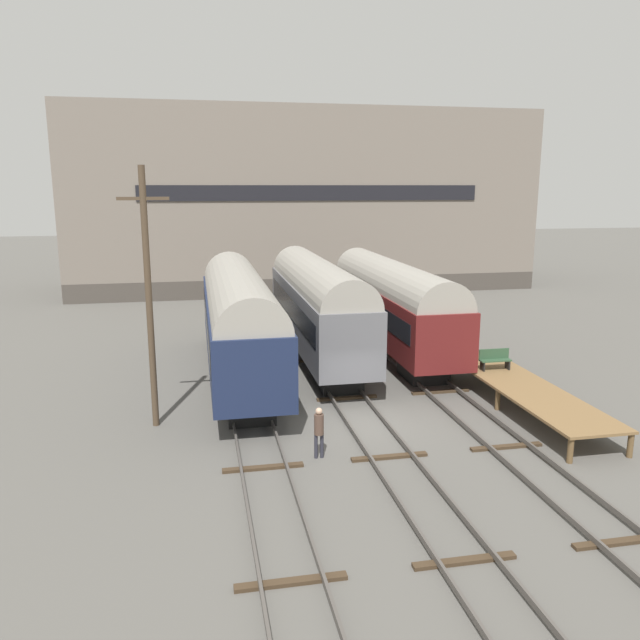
% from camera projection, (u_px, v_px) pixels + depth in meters
% --- Properties ---
extents(ground_plane, '(200.00, 200.00, 0.00)m').
position_uv_depth(ground_plane, '(366.00, 425.00, 23.61)').
color(ground_plane, '#56544F').
extents(track_left, '(2.60, 60.00, 0.26)m').
position_uv_depth(track_left, '(254.00, 430.00, 22.78)').
color(track_left, '#4C4742').
rests_on(track_left, ground).
extents(track_middle, '(2.60, 60.00, 0.26)m').
position_uv_depth(track_middle, '(366.00, 421.00, 23.58)').
color(track_middle, '#4C4742').
rests_on(track_middle, ground).
extents(track_right, '(2.60, 60.00, 0.26)m').
position_uv_depth(track_right, '(470.00, 414.00, 24.38)').
color(track_right, '#4C4742').
rests_on(track_right, ground).
extents(train_car_grey, '(2.85, 15.12, 5.23)m').
position_uv_depth(train_car_grey, '(317.00, 302.00, 32.15)').
color(train_car_grey, black).
rests_on(train_car_grey, ground).
extents(train_car_navy, '(3.01, 15.85, 5.19)m').
position_uv_depth(train_car_navy, '(239.00, 317.00, 28.81)').
color(train_car_navy, black).
rests_on(train_car_navy, ground).
extents(train_car_maroon, '(2.90, 15.54, 4.96)m').
position_uv_depth(train_car_maroon, '(392.00, 301.00, 33.60)').
color(train_car_maroon, black).
rests_on(train_car_maroon, ground).
extents(station_platform, '(2.51, 10.43, 0.95)m').
position_uv_depth(station_platform, '(524.00, 387.00, 25.27)').
color(station_platform, brown).
rests_on(station_platform, ground).
extents(bench, '(1.40, 0.40, 0.91)m').
position_uv_depth(bench, '(495.00, 359.00, 27.38)').
color(bench, '#2D4C33').
rests_on(bench, station_platform).
extents(person_worker, '(0.32, 0.32, 1.75)m').
position_uv_depth(person_worker, '(319.00, 428.00, 20.55)').
color(person_worker, '#282833').
rests_on(person_worker, ground).
extents(utility_pole, '(1.80, 0.24, 9.59)m').
position_uv_depth(utility_pole, '(149.00, 296.00, 22.56)').
color(utility_pole, '#473828').
rests_on(utility_pole, ground).
extents(warehouse_building, '(39.13, 13.45, 15.16)m').
position_uv_depth(warehouse_building, '(300.00, 201.00, 56.16)').
color(warehouse_building, '#46403A').
rests_on(warehouse_building, ground).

